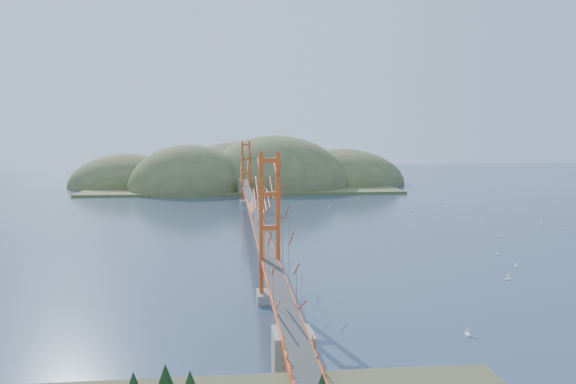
{
  "coord_description": "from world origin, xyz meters",
  "views": [
    {
      "loc": [
        -3.05,
        -72.64,
        13.06
      ],
      "look_at": [
        4.59,
        0.0,
        5.38
      ],
      "focal_mm": 35.0,
      "sensor_mm": 36.0,
      "label": 1
    }
  ],
  "objects": [
    {
      "name": "sailboat_11",
      "position": [
        42.54,
        -1.74,
        0.15
      ],
      "size": [
        0.63,
        0.63,
        0.67
      ],
      "color": "white",
      "rests_on": "ground"
    },
    {
      "name": "sailboat_2",
      "position": [
        21.68,
        -25.91,
        0.14
      ],
      "size": [
        0.54,
        0.43,
        0.63
      ],
      "color": "white",
      "rests_on": "ground"
    },
    {
      "name": "sailboat_17",
      "position": [
        38.18,
        32.09,
        0.14
      ],
      "size": [
        0.56,
        0.54,
        0.63
      ],
      "color": "white",
      "rests_on": "ground"
    },
    {
      "name": "sailboat_8",
      "position": [
        27.57,
        17.99,
        0.14
      ],
      "size": [
        0.57,
        0.57,
        0.62
      ],
      "color": "white",
      "rests_on": "ground"
    },
    {
      "name": "far_headlands",
      "position": [
        2.21,
        68.52,
        0.0
      ],
      "size": [
        84.0,
        58.0,
        25.0
      ],
      "color": "olive",
      "rests_on": "ground"
    },
    {
      "name": "sailboat_14",
      "position": [
        33.98,
        5.72,
        0.16
      ],
      "size": [
        0.62,
        0.65,
        0.73
      ],
      "color": "white",
      "rests_on": "ground"
    },
    {
      "name": "sailboat_12",
      "position": [
        6.76,
        39.28,
        0.16
      ],
      "size": [
        0.65,
        0.6,
        0.73
      ],
      "color": "white",
      "rests_on": "ground"
    },
    {
      "name": "sailboat_1",
      "position": [
        31.2,
        -5.92,
        0.15
      ],
      "size": [
        0.65,
        0.65,
        0.68
      ],
      "color": "white",
      "rests_on": "ground"
    },
    {
      "name": "sailboat_7",
      "position": [
        29.35,
        27.36,
        0.13
      ],
      "size": [
        0.5,
        0.45,
        0.56
      ],
      "color": "white",
      "rests_on": "ground"
    },
    {
      "name": "sailboat_15",
      "position": [
        31.77,
        29.69,
        0.14
      ],
      "size": [
        0.43,
        0.5,
        0.58
      ],
      "color": "white",
      "rests_on": "ground"
    },
    {
      "name": "ground",
      "position": [
        0.0,
        0.0,
        0.0
      ],
      "size": [
        320.0,
        320.0,
        0.0
      ],
      "primitive_type": "plane",
      "color": "#2B3D56",
      "rests_on": "ground"
    },
    {
      "name": "sailboat_10",
      "position": [
        12.25,
        -38.86,
        0.16
      ],
      "size": [
        0.52,
        0.62,
        0.71
      ],
      "color": "white",
      "rests_on": "ground"
    },
    {
      "name": "sailboat_6",
      "position": [
        25.68,
        -15.73,
        0.15
      ],
      "size": [
        0.54,
        0.57,
        0.64
      ],
      "color": "white",
      "rests_on": "ground"
    },
    {
      "name": "sailboat_0",
      "position": [
        24.94,
        -21.21,
        0.14
      ],
      "size": [
        0.54,
        0.55,
        0.62
      ],
      "color": "white",
      "rests_on": "ground"
    },
    {
      "name": "sailboat_9",
      "position": [
        41.79,
        3.24,
        0.16
      ],
      "size": [
        0.7,
        0.7,
        0.74
      ],
      "color": "white",
      "rests_on": "ground"
    },
    {
      "name": "sailboat_3",
      "position": [
        14.46,
        23.96,
        0.14
      ],
      "size": [
        0.51,
        0.42,
        0.6
      ],
      "color": "white",
      "rests_on": "ground"
    },
    {
      "name": "bridge",
      "position": [
        0.0,
        0.18,
        7.01
      ],
      "size": [
        2.2,
        94.4,
        12.0
      ],
      "color": "gray",
      "rests_on": "ground"
    }
  ]
}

